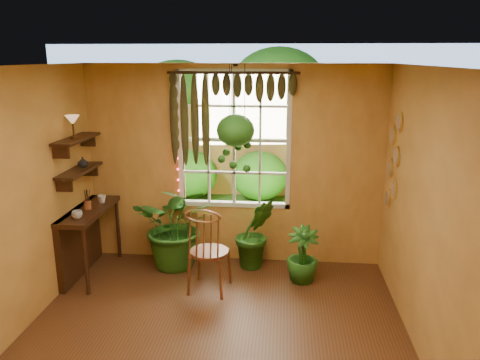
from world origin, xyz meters
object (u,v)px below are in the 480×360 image
object	(u,v)px
counter_ledge	(83,234)
windsor_chair	(209,263)
hanging_basket	(236,132)
potted_plant_left	(177,225)
potted_plant_mid	(255,233)

from	to	relation	value
counter_ledge	windsor_chair	bearing A→B (deg)	-10.56
counter_ledge	hanging_basket	xyz separation A→B (m)	(1.97, 0.30, 1.32)
potted_plant_left	counter_ledge	bearing A→B (deg)	-164.29
windsor_chair	potted_plant_mid	xyz separation A→B (m)	(0.51, 0.73, 0.12)
potted_plant_left	potted_plant_mid	bearing A→B (deg)	4.50
counter_ledge	windsor_chair	size ratio (longest dim) A/B	0.95
potted_plant_left	hanging_basket	bearing A→B (deg)	-2.26
counter_ledge	potted_plant_left	world-z (taller)	potted_plant_left
hanging_basket	windsor_chair	bearing A→B (deg)	-113.38
windsor_chair	potted_plant_left	xyz separation A→B (m)	(-0.53, 0.65, 0.23)
counter_ledge	hanging_basket	size ratio (longest dim) A/B	0.89
counter_ledge	potted_plant_mid	xyz separation A→B (m)	(2.22, 0.41, -0.07)
windsor_chair	potted_plant_mid	world-z (taller)	windsor_chair
windsor_chair	hanging_basket	world-z (taller)	hanging_basket
counter_ledge	potted_plant_mid	world-z (taller)	potted_plant_mid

